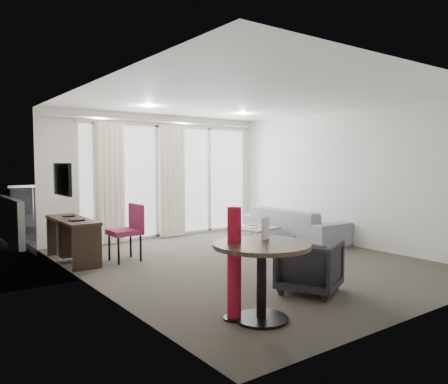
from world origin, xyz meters
TOP-DOWN VIEW (x-y plane):
  - floor at (0.00, 0.00)m, footprint 5.00×6.00m
  - ceiling at (0.00, 0.00)m, footprint 5.00×6.00m
  - wall_left at (-2.50, 0.00)m, footprint 0.00×6.00m
  - wall_right at (2.50, 0.00)m, footprint 0.00×6.00m
  - wall_front at (0.00, -3.00)m, footprint 5.00×0.00m
  - window_panel at (0.30, 2.98)m, footprint 4.00×0.02m
  - window_frame at (0.30, 2.97)m, footprint 4.10×0.06m
  - curtain_left at (-1.15, 2.82)m, footprint 0.60×0.20m
  - curtain_right at (0.25, 2.82)m, footprint 0.60×0.20m
  - curtain_track at (0.00, 2.82)m, footprint 4.80×0.04m
  - downlight_a at (-0.90, 1.60)m, footprint 0.12×0.12m
  - downlight_b at (1.20, 1.60)m, footprint 0.12×0.12m
  - desk at (-2.25, 1.69)m, footprint 0.46×1.49m
  - tv at (-2.46, 1.45)m, footprint 0.05×0.80m
  - desk_chair at (-1.55, 1.23)m, footprint 0.51×0.48m
  - round_table at (-1.51, -2.12)m, footprint 1.21×1.21m
  - menu_card at (-1.35, -1.99)m, footprint 0.13×0.06m
  - red_lamp at (-1.72, -1.93)m, footprint 0.30×0.30m
  - tub_armchair at (-0.39, -1.74)m, footprint 0.95×0.94m
  - coffee_table at (1.05, 1.04)m, footprint 0.91×0.91m
  - remote at (1.10, 1.15)m, footprint 0.09×0.17m
  - magazine at (0.95, 1.05)m, footprint 0.25×0.30m
  - sofa at (2.03, 0.93)m, footprint 0.89×2.28m
  - terrace_slab at (0.30, 4.50)m, footprint 5.60×3.00m
  - rattan_chair_a at (0.75, 4.73)m, footprint 0.70×0.70m
  - rattan_chair_b at (1.46, 5.18)m, footprint 0.55×0.55m
  - rattan_table at (1.28, 4.59)m, footprint 0.71×0.71m
  - balustrade at (0.30, 5.95)m, footprint 5.50×0.06m

SIDE VIEW (x-z plane):
  - terrace_slab at x=0.30m, z-range -0.12..0.00m
  - floor at x=0.00m, z-range 0.00..0.00m
  - coffee_table at x=1.05m, z-range 0.00..0.35m
  - rattan_table at x=1.28m, z-range 0.00..0.54m
  - tub_armchair at x=-0.39m, z-range 0.00..0.66m
  - sofa at x=2.03m, z-range 0.00..0.66m
  - desk at x=-2.25m, z-range 0.00..0.70m
  - remote at x=1.10m, z-range 0.35..0.37m
  - magazine at x=0.95m, z-range 0.35..0.37m
  - rattan_chair_b at x=1.46m, z-range 0.00..0.78m
  - rattan_chair_a at x=0.75m, z-range 0.00..0.80m
  - round_table at x=-1.51m, z-range 0.00..0.80m
  - desk_chair at x=-1.55m, z-range 0.00..0.93m
  - balustrade at x=0.30m, z-range -0.02..1.02m
  - red_lamp at x=-1.72m, z-range 0.00..1.16m
  - menu_card at x=-1.35m, z-range 0.60..0.84m
  - window_panel at x=0.30m, z-range 0.01..2.39m
  - curtain_left at x=-1.15m, z-range 0.01..2.39m
  - curtain_right at x=0.25m, z-range 0.01..2.39m
  - window_frame at x=0.30m, z-range -0.02..2.42m
  - wall_left at x=-2.50m, z-range 0.00..2.60m
  - wall_right at x=2.50m, z-range 0.00..2.60m
  - wall_front at x=0.00m, z-range 0.00..2.60m
  - tv at x=-2.46m, z-range 1.10..1.60m
  - curtain_track at x=0.00m, z-range 2.43..2.47m
  - downlight_a at x=-0.90m, z-range 2.58..2.60m
  - downlight_b at x=1.20m, z-range 2.58..2.60m
  - ceiling at x=0.00m, z-range 2.60..2.60m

